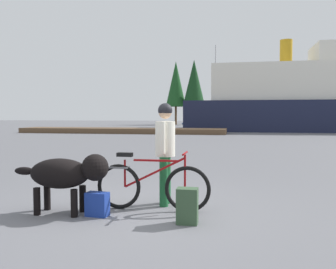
{
  "coord_description": "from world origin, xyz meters",
  "views": [
    {
      "loc": [
        1.56,
        -5.11,
        1.46
      ],
      "look_at": [
        0.32,
        1.39,
        1.1
      ],
      "focal_mm": 38.2,
      "sensor_mm": 36.0,
      "label": 1
    }
  ],
  "objects_px": {
    "bicycle": "(152,186)",
    "dog": "(66,174)",
    "person_cyclist": "(165,144)",
    "ferry_boat": "(319,99)",
    "backpack": "(187,206)",
    "sailboat_moored": "(215,123)",
    "handbag_pannier": "(97,204)"
  },
  "relations": [
    {
      "from": "handbag_pannier",
      "to": "bicycle",
      "type": "bearing_deg",
      "value": 32.52
    },
    {
      "from": "bicycle",
      "to": "dog",
      "type": "height_order",
      "value": "bicycle"
    },
    {
      "from": "person_cyclist",
      "to": "dog",
      "type": "bearing_deg",
      "value": -149.05
    },
    {
      "from": "handbag_pannier",
      "to": "ferry_boat",
      "type": "height_order",
      "value": "ferry_boat"
    },
    {
      "from": "bicycle",
      "to": "person_cyclist",
      "type": "height_order",
      "value": "person_cyclist"
    },
    {
      "from": "ferry_boat",
      "to": "sailboat_moored",
      "type": "relative_size",
      "value": 2.55
    },
    {
      "from": "person_cyclist",
      "to": "ferry_boat",
      "type": "height_order",
      "value": "ferry_boat"
    },
    {
      "from": "handbag_pannier",
      "to": "person_cyclist",
      "type": "bearing_deg",
      "value": 44.74
    },
    {
      "from": "backpack",
      "to": "person_cyclist",
      "type": "bearing_deg",
      "value": 117.44
    },
    {
      "from": "person_cyclist",
      "to": "ferry_boat",
      "type": "bearing_deg",
      "value": 73.64
    },
    {
      "from": "bicycle",
      "to": "dog",
      "type": "relative_size",
      "value": 1.19
    },
    {
      "from": "backpack",
      "to": "sailboat_moored",
      "type": "relative_size",
      "value": 0.05
    },
    {
      "from": "handbag_pannier",
      "to": "dog",
      "type": "bearing_deg",
      "value": 176.2
    },
    {
      "from": "bicycle",
      "to": "ferry_boat",
      "type": "height_order",
      "value": "ferry_boat"
    },
    {
      "from": "dog",
      "to": "sailboat_moored",
      "type": "xyz_separation_m",
      "value": [
        0.13,
        35.4,
        -0.09
      ]
    },
    {
      "from": "person_cyclist",
      "to": "dog",
      "type": "distance_m",
      "value": 1.59
    },
    {
      "from": "person_cyclist",
      "to": "backpack",
      "type": "distance_m",
      "value": 1.3
    },
    {
      "from": "sailboat_moored",
      "to": "person_cyclist",
      "type": "bearing_deg",
      "value": -88.02
    },
    {
      "from": "person_cyclist",
      "to": "ferry_boat",
      "type": "distance_m",
      "value": 30.02
    },
    {
      "from": "backpack",
      "to": "handbag_pannier",
      "type": "relative_size",
      "value": 1.4
    },
    {
      "from": "ferry_boat",
      "to": "dog",
      "type": "bearing_deg",
      "value": -108.29
    },
    {
      "from": "person_cyclist",
      "to": "sailboat_moored",
      "type": "xyz_separation_m",
      "value": [
        -1.19,
        34.61,
        -0.48
      ]
    },
    {
      "from": "handbag_pannier",
      "to": "backpack",
      "type": "bearing_deg",
      "value": -5.05
    },
    {
      "from": "ferry_boat",
      "to": "bicycle",
      "type": "bearing_deg",
      "value": -106.4
    },
    {
      "from": "ferry_boat",
      "to": "sailboat_moored",
      "type": "height_order",
      "value": "sailboat_moored"
    },
    {
      "from": "dog",
      "to": "backpack",
      "type": "distance_m",
      "value": 1.86
    },
    {
      "from": "handbag_pannier",
      "to": "sailboat_moored",
      "type": "relative_size",
      "value": 0.04
    },
    {
      "from": "bicycle",
      "to": "ferry_boat",
      "type": "distance_m",
      "value": 30.46
    },
    {
      "from": "ferry_boat",
      "to": "handbag_pannier",
      "type": "bearing_deg",
      "value": -107.41
    },
    {
      "from": "dog",
      "to": "backpack",
      "type": "relative_size",
      "value": 3.08
    },
    {
      "from": "backpack",
      "to": "sailboat_moored",
      "type": "height_order",
      "value": "sailboat_moored"
    },
    {
      "from": "dog",
      "to": "sailboat_moored",
      "type": "distance_m",
      "value": 35.4
    }
  ]
}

